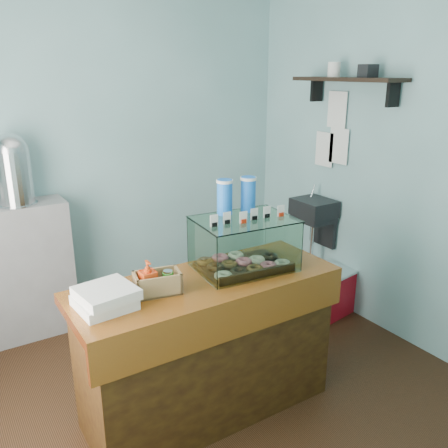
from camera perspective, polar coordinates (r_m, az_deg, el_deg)
ground at (r=3.45m, az=-4.16°, el=-18.92°), size 3.50×3.50×0.00m
room_shell at (r=2.80m, az=-4.56°, el=10.51°), size 3.54×3.04×2.82m
counter at (r=3.00m, az=-1.97°, el=-14.44°), size 1.60×0.60×0.90m
back_shelf at (r=4.08m, az=-24.83°, el=-5.61°), size 1.00×0.32×1.10m
display_case at (r=2.92m, az=2.14°, el=-1.91°), size 0.62×0.48×0.54m
condiment_crate at (r=2.63m, az=-8.27°, el=-6.84°), size 0.28×0.20×0.20m
pastry_boxes at (r=2.54m, az=-14.09°, el=-8.60°), size 0.31×0.31×0.11m
coffee_urn at (r=3.85m, az=-24.10°, el=6.19°), size 0.29×0.29×0.54m
red_cooler at (r=4.31m, az=12.10°, el=-8.05°), size 0.51×0.42×0.40m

